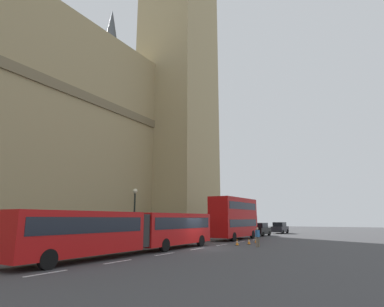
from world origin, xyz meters
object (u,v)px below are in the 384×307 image
articulated_bus (134,229)px  traffic_cone_west (237,242)px  clock_tower (179,13)px  pedestrian_near_cones (258,236)px  double_decker_bus (234,216)px  sedan_trailing (280,228)px  street_lamp (134,212)px  traffic_cone_middle (249,241)px  traffic_cone_east (256,240)px  sedan_lead (260,229)px

articulated_bus → traffic_cone_west: 11.11m
clock_tower → pedestrian_near_cones: clock_tower is taller
clock_tower → traffic_cone_west: size_ratio=134.64×
double_decker_bus → articulated_bus: bearing=-180.0°
articulated_bus → sedan_trailing: 36.72m
articulated_bus → double_decker_bus: size_ratio=2.05×
clock_tower → articulated_bus: 49.22m
double_decker_bus → street_lamp: (-12.90, 4.50, 0.35)m
clock_tower → traffic_cone_middle: (-13.97, -17.97, -40.71)m
traffic_cone_east → double_decker_bus: bearing=47.0°
sedan_trailing → traffic_cone_west: sedan_trailing is taller
double_decker_bus → pedestrian_near_cones: double_decker_bus is taller
traffic_cone_middle → traffic_cone_east: same height
traffic_cone_middle → articulated_bus: bearing=162.0°
traffic_cone_middle → pedestrian_near_cones: pedestrian_near_cones is taller
traffic_cone_west → traffic_cone_middle: (1.78, -0.47, 0.00)m
clock_tower → sedan_lead: (1.20, -13.90, -40.07)m
traffic_cone_east → traffic_cone_middle: bearing=-179.5°
street_lamp → traffic_cone_middle: bearing=-49.7°
double_decker_bus → street_lamp: bearing=160.8°
clock_tower → traffic_cone_east: (-11.96, -17.95, -40.71)m
clock_tower → articulated_bus: bearing=-151.9°
traffic_cone_east → street_lamp: bearing=137.4°
traffic_cone_west → traffic_cone_east: size_ratio=1.00×
articulated_bus → sedan_trailing: (36.71, -0.16, -0.83)m
clock_tower → sedan_trailing: clock_tower is taller
clock_tower → traffic_cone_middle: clock_tower is taller
clock_tower → traffic_cone_middle: size_ratio=134.64×
clock_tower → articulated_bus: size_ratio=4.20×
double_decker_bus → traffic_cone_west: 8.62m
articulated_bus → street_lamp: street_lamp is taller
double_decker_bus → traffic_cone_middle: 7.37m
sedan_lead → pedestrian_near_cones: 18.35m
sedan_trailing → traffic_cone_east: (-22.47, -3.80, -0.63)m
traffic_cone_east → pedestrian_near_cones: 4.63m
double_decker_bus → sedan_lead: double_decker_bus is taller
traffic_cone_west → street_lamp: bearing=124.1°
clock_tower → sedan_trailing: size_ratio=17.75×
double_decker_bus → traffic_cone_east: bearing=-133.0°
clock_tower → sedan_lead: 42.44m
sedan_lead → pedestrian_near_cones: size_ratio=2.60×
sedan_trailing → pedestrian_near_cones: sedan_trailing is taller
clock_tower → sedan_lead: bearing=-85.1°
articulated_bus → clock_tower: bearing=28.1°
sedan_lead → traffic_cone_west: (-16.96, -3.59, -0.63)m
double_decker_bus → street_lamp: size_ratio=1.73×
traffic_cone_east → traffic_cone_west: bearing=173.2°
articulated_bus → traffic_cone_west: size_ratio=32.09×
pedestrian_near_cones → clock_tower: bearing=50.5°
articulated_bus → pedestrian_near_cones: size_ratio=11.01×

